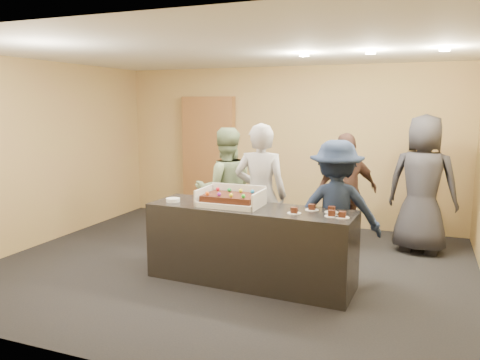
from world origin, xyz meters
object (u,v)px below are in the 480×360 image
Objects in this scene: serving_counter at (250,245)px; storage_cabinet at (209,157)px; plate_stack at (173,200)px; person_navy_man at (335,211)px; person_dark_suit at (422,184)px; person_brown_extra at (346,192)px; person_sage_man at (225,190)px; sheet_cake at (231,197)px; person_server_grey at (261,195)px; cake_box at (232,201)px.

serving_counter is 3.45m from storage_cabinet.
plate_stack reaches higher than serving_counter.
person_dark_suit is (0.93, 1.50, 0.14)m from person_navy_man.
person_sage_man is at bearing -15.62° from person_brown_extra.
plate_stack is at bearing -173.77° from serving_counter.
serving_counter is 14.31× the size of plate_stack.
sheet_cake is 0.35× the size of person_sage_man.
person_sage_man is at bearing -32.56° from person_navy_man.
storage_cabinet is 1.26× the size of person_sage_man.
person_navy_man is (1.14, 0.45, -0.17)m from sheet_cake.
storage_cabinet reaches higher than person_dark_suit.
serving_counter is at bearing 95.40° from person_sage_man.
storage_cabinet is 13.12× the size of plate_stack.
plate_stack is 0.09× the size of person_dark_suit.
plate_stack is at bearing -175.47° from sheet_cake.
person_navy_man is (1.87, 0.51, -0.09)m from plate_stack.
person_server_grey is 0.76m from person_sage_man.
person_sage_man is at bearing -58.59° from storage_cabinet.
storage_cabinet is at bearing 126.06° from serving_counter.
storage_cabinet is at bearing -89.64° from person_sage_man.
person_sage_man reaches higher than person_brown_extra.
person_server_grey is 1.00m from person_navy_man.
person_sage_man is (-0.50, 1.00, -0.12)m from sheet_cake.
person_navy_man is (0.98, -0.16, -0.09)m from person_server_grey.
storage_cabinet is 3.03m from plate_stack.
person_brown_extra is (1.07, 1.71, -0.16)m from sheet_cake.
storage_cabinet is 1.20× the size of person_server_grey.
storage_cabinet is 3.80m from person_dark_suit.
cake_box is 4.29× the size of plate_stack.
person_sage_man is 1.72m from person_brown_extra.
cake_box is at bearing 176.38° from serving_counter.
sheet_cake reaches higher than serving_counter.
storage_cabinet reaches higher than plate_stack.
plate_stack is 1.12m from person_server_grey.
serving_counter is 1.09× the size of storage_cabinet.
person_server_grey is (0.15, 0.59, -0.03)m from cake_box.
serving_counter is 3.91× the size of sheet_cake.
plate_stack is 2.53m from person_brown_extra.
person_navy_man is 1.77m from person_dark_suit.
person_brown_extra is (1.80, 1.77, -0.08)m from plate_stack.
person_brown_extra is (-0.07, 1.26, 0.00)m from person_navy_man.
cake_box is at bearing 6.57° from plate_stack.
cake_box is 0.61m from person_server_grey.
cake_box is 0.39× the size of person_server_grey.
person_sage_man is (1.12, -1.83, -0.22)m from storage_cabinet.
plate_stack is 1.08m from person_sage_man.
person_brown_extra is at bearing 44.50° from plate_stack.
person_sage_man is 1.05× the size of person_brown_extra.
person_server_grey is (0.89, 0.67, -0.00)m from plate_stack.
serving_counter is at bearing 23.96° from person_brown_extra.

